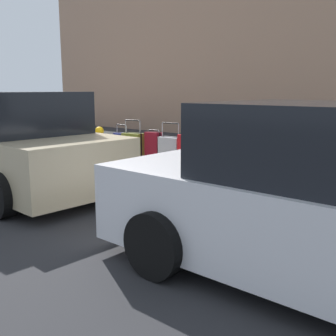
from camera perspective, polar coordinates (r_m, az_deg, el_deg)
name	(u,v)px	position (r m, az deg, el deg)	size (l,w,h in m)	color
ground_plane	(110,176)	(8.40, -8.16, -1.13)	(40.00, 40.00, 0.00)	#28282B
sidewalk_curb	(186,158)	(10.15, 2.60, 1.47)	(18.00, 5.00, 0.14)	#ADA89E
suitcase_maroon_0	(322,171)	(6.62, 20.70, -0.34)	(0.48, 0.23, 1.07)	maroon
suitcase_olive_1	(287,167)	(6.76, 16.26, 0.11)	(0.45, 0.22, 1.03)	#59601E
suitcase_navy_2	(260,170)	(6.97, 12.68, -0.28)	(0.36, 0.27, 0.80)	navy
suitcase_teal_3	(239,159)	(7.30, 9.87, 1.20)	(0.49, 0.28, 1.10)	#0F606B
suitcase_black_4	(216,157)	(7.59, 6.68, 1.48)	(0.40, 0.25, 0.78)	black
suitcase_red_5	(191,154)	(7.82, 3.23, 1.93)	(0.51, 0.26, 1.07)	red
suitcase_silver_6	(170,153)	(8.21, 0.33, 2.06)	(0.48, 0.25, 0.96)	#9EA0A8
suitcase_maroon_7	(154,149)	(8.55, -2.01, 2.62)	(0.35, 0.21, 0.78)	maroon
suitcase_olive_8	(133,149)	(8.79, -4.91, 2.68)	(0.48, 0.27, 0.97)	#59601E
suitcase_navy_9	(122,147)	(9.24, -6.43, 2.92)	(0.38, 0.21, 0.84)	navy
fire_hydrant	(100,142)	(9.73, -9.53, 3.64)	(0.39, 0.21, 0.74)	#D89E0C
bollard_post	(75,137)	(10.21, -12.81, 4.25)	(0.14, 0.14, 0.91)	brown
parked_car_beige_1	(17,145)	(7.51, -20.35, 3.00)	(4.28, 2.18, 1.70)	tan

